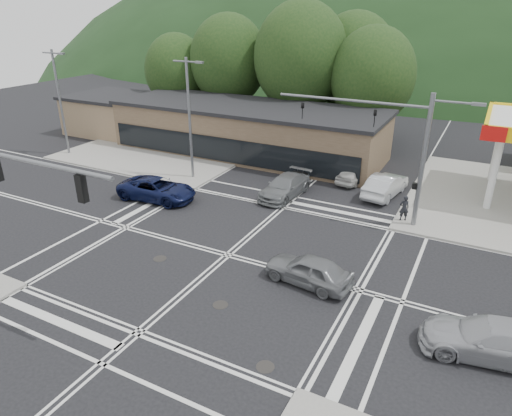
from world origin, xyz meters
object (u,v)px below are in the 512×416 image
at_px(car_northbound, 285,186).
at_px(car_grey_center, 309,270).
at_px(car_silver_east, 493,339).
at_px(pedestrian, 404,208).
at_px(car_queue_a, 386,185).
at_px(car_queue_b, 354,173).
at_px(car_blue_west, 157,189).

bearing_deg(car_northbound, car_grey_center, -54.41).
xyz_separation_m(car_silver_east, car_northbound, (-13.54, 10.98, -0.04)).
relative_size(car_grey_center, car_silver_east, 0.82).
height_order(car_silver_east, pedestrian, pedestrian).
distance_m(car_queue_a, car_queue_b, 3.20).
bearing_deg(car_silver_east, car_queue_a, -161.77).
xyz_separation_m(car_queue_a, pedestrian, (2.00, -3.84, 0.16)).
distance_m(car_grey_center, car_queue_b, 14.67).
relative_size(car_northbound, pedestrian, 3.11).
bearing_deg(car_northbound, car_blue_west, -143.33).
relative_size(car_blue_west, car_silver_east, 1.03).
height_order(car_queue_a, car_queue_b, car_queue_a).
bearing_deg(car_queue_a, car_northbound, 36.90).
distance_m(car_silver_east, car_queue_a, 16.11).
distance_m(car_grey_center, pedestrian, 9.43).
xyz_separation_m(car_blue_west, car_northbound, (7.57, 4.59, -0.03)).
bearing_deg(car_silver_east, car_grey_center, -109.18).
bearing_deg(pedestrian, car_northbound, -29.12).
xyz_separation_m(car_blue_west, car_queue_b, (11.02, 9.59, -0.08)).
height_order(car_grey_center, car_queue_a, car_queue_a).
bearing_deg(car_blue_west, car_silver_east, -111.53).
distance_m(car_blue_west, car_northbound, 8.85).
distance_m(car_grey_center, car_queue_a, 12.90).
height_order(car_silver_east, car_northbound, car_silver_east).
bearing_deg(car_silver_east, car_queue_b, -156.61).
height_order(car_blue_west, car_northbound, car_blue_west).
relative_size(car_blue_west, car_grey_center, 1.26).
distance_m(car_silver_east, pedestrian, 11.78).
relative_size(car_blue_west, car_northbound, 1.09).
bearing_deg(car_blue_west, car_queue_a, -64.70).
xyz_separation_m(car_blue_west, car_grey_center, (13.10, -4.93, -0.02)).
distance_m(car_northbound, pedestrian, 8.22).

